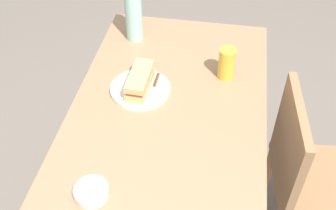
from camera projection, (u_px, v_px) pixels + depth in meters
dining_table at (168, 133)px, 1.58m from camera, size 1.19×0.71×0.77m
chair_far at (306, 177)px, 1.61m from camera, size 0.44×0.44×0.86m
plate_near at (140, 89)px, 1.56m from camera, size 0.23×0.23×0.01m
baguette_sandwich_near at (140, 81)px, 1.53m from camera, size 0.18×0.08×0.07m
knife_near at (154, 87)px, 1.55m from camera, size 0.18×0.02×0.01m
water_bottle at (133, 11)px, 1.72m from camera, size 0.07×0.07×0.33m
beer_glass at (226, 63)px, 1.58m from camera, size 0.06×0.06×0.13m
olive_bowl at (91, 192)px, 1.22m from camera, size 0.11×0.11×0.03m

